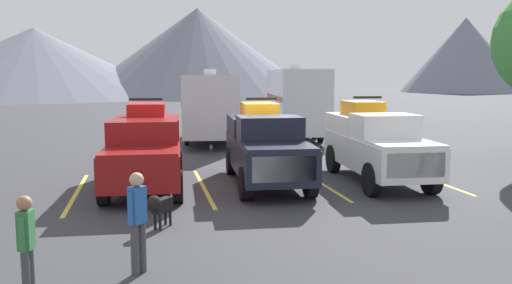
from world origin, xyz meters
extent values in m
plane|color=#38383D|center=(0.00, 0.00, 0.00)|extent=(240.00, 240.00, 0.00)
cube|color=maroon|center=(-3.52, 0.00, 0.90)|extent=(2.40, 5.72, 0.92)
cube|color=maroon|center=(-3.65, -2.01, 1.40)|extent=(2.07, 1.69, 0.08)
cube|color=maroon|center=(-3.55, -0.50, 1.72)|extent=(2.02, 1.57, 0.73)
cube|color=slate|center=(-3.59, -1.08, 1.75)|extent=(1.82, 0.32, 0.54)
cube|color=maroon|center=(-3.43, 1.51, 1.68)|extent=(2.17, 2.70, 0.65)
cube|color=silver|center=(-3.69, -2.77, 0.94)|extent=(1.75, 0.17, 0.64)
cylinder|color=black|center=(-2.70, -1.96, 0.44)|extent=(0.33, 0.89, 0.87)
cylinder|color=black|center=(-4.58, -1.84, 0.44)|extent=(0.33, 0.89, 0.87)
cylinder|color=black|center=(-2.46, 1.84, 0.44)|extent=(0.33, 0.89, 0.87)
cylinder|color=black|center=(-4.34, 1.96, 0.44)|extent=(0.33, 0.89, 0.87)
cube|color=red|center=(-3.43, 1.51, 2.23)|extent=(1.23, 1.72, 0.45)
cylinder|color=black|center=(-3.00, 0.91, 2.22)|extent=(0.21, 0.45, 0.44)
cylinder|color=black|center=(-3.92, 0.97, 2.22)|extent=(0.21, 0.45, 0.44)
cylinder|color=black|center=(-2.93, 2.05, 2.22)|extent=(0.21, 0.45, 0.44)
cylinder|color=black|center=(-3.85, 2.10, 2.22)|extent=(0.21, 0.45, 0.44)
cube|color=black|center=(-3.45, 1.05, 2.60)|extent=(1.03, 0.14, 0.08)
cube|color=black|center=(0.11, -0.23, 0.93)|extent=(2.30, 5.67, 0.95)
cube|color=black|center=(-0.02, -2.23, 1.45)|extent=(1.97, 1.67, 0.08)
cube|color=black|center=(0.08, -0.73, 1.78)|extent=(1.93, 1.56, 0.75)
cube|color=slate|center=(0.04, -1.30, 1.82)|extent=(1.73, 0.32, 0.55)
cube|color=black|center=(0.20, 1.27, 1.70)|extent=(2.07, 2.67, 0.59)
cube|color=silver|center=(-0.06, -2.97, 0.98)|extent=(1.67, 0.16, 0.67)
cylinder|color=black|center=(0.89, -2.17, 0.45)|extent=(0.34, 0.93, 0.91)
cylinder|color=black|center=(-0.91, -2.06, 0.45)|extent=(0.34, 0.93, 0.91)
cylinder|color=black|center=(1.13, 1.60, 0.45)|extent=(0.34, 0.93, 0.91)
cylinder|color=black|center=(-0.67, 1.72, 0.45)|extent=(0.34, 0.93, 0.91)
cube|color=orange|center=(0.20, 1.27, 2.22)|extent=(1.18, 1.70, 0.45)
cylinder|color=black|center=(0.61, 0.68, 2.21)|extent=(0.21, 0.45, 0.44)
cylinder|color=black|center=(-0.27, 0.74, 2.21)|extent=(0.21, 0.45, 0.44)
cylinder|color=black|center=(0.68, 1.81, 2.21)|extent=(0.21, 0.45, 0.44)
cylinder|color=black|center=(-0.20, 1.86, 2.21)|extent=(0.21, 0.45, 0.44)
cube|color=black|center=(0.17, 0.81, 2.59)|extent=(0.98, 0.14, 0.08)
cube|color=white|center=(3.61, -0.53, 0.95)|extent=(2.24, 5.55, 0.95)
cube|color=white|center=(3.49, -2.49, 1.46)|extent=(1.92, 1.64, 0.08)
cube|color=white|center=(3.58, -1.02, 1.80)|extent=(1.87, 1.52, 0.76)
cube|color=slate|center=(3.55, -1.59, 1.84)|extent=(1.69, 0.32, 0.56)
cube|color=white|center=(3.70, 0.94, 1.72)|extent=(2.02, 2.62, 0.60)
cube|color=silver|center=(3.44, -3.22, 0.99)|extent=(1.62, 0.16, 0.66)
cylinder|color=black|center=(4.37, -2.43, 0.47)|extent=(0.34, 0.96, 0.95)
cylinder|color=black|center=(2.62, -2.32, 0.47)|extent=(0.34, 0.96, 0.95)
cylinder|color=black|center=(4.60, 1.26, 0.47)|extent=(0.34, 0.96, 0.95)
cylinder|color=black|center=(2.85, 1.37, 0.47)|extent=(0.34, 0.96, 0.95)
cube|color=orange|center=(3.70, 0.94, 2.25)|extent=(1.15, 1.67, 0.45)
cylinder|color=black|center=(4.10, 0.36, 2.24)|extent=(0.21, 0.45, 0.44)
cylinder|color=black|center=(3.24, 0.41, 2.24)|extent=(0.21, 0.45, 0.44)
cylinder|color=black|center=(4.17, 1.46, 2.24)|extent=(0.21, 0.45, 0.44)
cylinder|color=black|center=(3.31, 1.51, 2.24)|extent=(0.21, 0.45, 0.44)
cube|color=black|center=(3.68, 0.49, 2.62)|extent=(0.96, 0.14, 0.08)
cube|color=gold|center=(-5.46, -0.20, 0.00)|extent=(0.12, 5.50, 0.01)
cube|color=gold|center=(-1.82, -0.20, 0.00)|extent=(0.12, 5.50, 0.01)
cube|color=gold|center=(1.82, -0.20, 0.00)|extent=(0.12, 5.50, 0.01)
cube|color=gold|center=(5.46, -0.20, 0.00)|extent=(0.12, 5.50, 0.01)
cube|color=silver|center=(-0.31, 10.22, 1.94)|extent=(3.32, 7.33, 2.82)
cube|color=#4C6B99|center=(-1.56, 10.37, 2.08)|extent=(0.84, 6.75, 0.24)
cube|color=silver|center=(-0.19, 11.27, 3.50)|extent=(0.68, 0.77, 0.30)
cube|color=#333333|center=(-0.81, 6.11, 0.32)|extent=(0.26, 1.21, 0.12)
cylinder|color=black|center=(0.72, 9.24, 0.38)|extent=(0.31, 0.78, 0.76)
cylinder|color=black|center=(-1.55, 9.51, 0.38)|extent=(0.31, 0.78, 0.76)
cylinder|color=black|center=(0.92, 10.92, 0.38)|extent=(0.31, 0.78, 0.76)
cylinder|color=black|center=(-1.35, 11.20, 0.38)|extent=(0.31, 0.78, 0.76)
cube|color=silver|center=(4.09, 10.09, 2.08)|extent=(3.08, 6.52, 3.09)
cube|color=brown|center=(2.92, 10.23, 2.23)|extent=(0.74, 5.99, 0.24)
cube|color=silver|center=(4.21, 11.02, 3.77)|extent=(0.68, 0.77, 0.30)
cube|color=#333333|center=(3.65, 6.37, 0.32)|extent=(0.26, 1.21, 0.12)
cylinder|color=black|center=(5.07, 9.21, 0.38)|extent=(0.31, 0.78, 0.76)
cylinder|color=black|center=(2.94, 9.47, 0.38)|extent=(0.31, 0.78, 0.76)
cylinder|color=black|center=(5.25, 10.71, 0.38)|extent=(0.31, 0.78, 0.76)
cylinder|color=black|center=(3.12, 10.96, 0.38)|extent=(0.31, 0.78, 0.76)
cylinder|color=#3F3F42|center=(-3.59, -6.79, 0.44)|extent=(0.13, 0.13, 0.88)
cylinder|color=#3F3F42|center=(-3.71, -6.92, 0.44)|extent=(0.13, 0.13, 0.88)
cube|color=#2659A5|center=(-3.65, -6.86, 1.19)|extent=(0.32, 0.32, 0.62)
sphere|color=tan|center=(-3.65, -6.86, 1.62)|extent=(0.24, 0.24, 0.24)
cylinder|color=#2659A5|center=(-3.55, -6.76, 1.16)|extent=(0.10, 0.10, 0.56)
cylinder|color=#2659A5|center=(-3.75, -6.96, 1.16)|extent=(0.10, 0.10, 0.56)
cylinder|color=#3F3F42|center=(-5.21, -7.60, 0.41)|extent=(0.12, 0.12, 0.81)
cylinder|color=#3F3F42|center=(-5.25, -7.76, 0.41)|extent=(0.12, 0.12, 0.81)
cube|color=#33723F|center=(-5.23, -7.68, 1.10)|extent=(0.23, 0.27, 0.58)
sphere|color=#9E704C|center=(-5.23, -7.68, 1.50)|extent=(0.22, 0.22, 0.22)
cylinder|color=#33723F|center=(-5.21, -7.55, 1.07)|extent=(0.10, 0.10, 0.52)
cylinder|color=#33723F|center=(-5.25, -7.81, 1.07)|extent=(0.10, 0.10, 0.52)
cube|color=black|center=(-3.16, -4.18, 0.50)|extent=(0.49, 0.56, 0.29)
sphere|color=black|center=(-3.35, -4.42, 0.62)|extent=(0.32, 0.32, 0.32)
cylinder|color=black|center=(-2.98, -3.94, 0.56)|extent=(0.13, 0.15, 0.20)
cylinder|color=black|center=(-3.23, -4.38, 0.18)|extent=(0.06, 0.06, 0.36)
cylinder|color=black|center=(-3.33, -4.30, 0.18)|extent=(0.06, 0.06, 0.36)
cylinder|color=black|center=(-2.99, -4.07, 0.18)|extent=(0.06, 0.06, 0.36)
cylinder|color=black|center=(-3.10, -3.99, 0.18)|extent=(0.06, 0.06, 0.36)
cone|color=slate|center=(-19.71, 70.06, 5.24)|extent=(43.47, 43.47, 10.49)
cone|color=slate|center=(5.10, 70.49, 7.03)|extent=(39.13, 39.13, 14.05)
cone|color=slate|center=(58.19, 77.92, 7.26)|extent=(24.48, 24.48, 14.51)
camera|label=1|loc=(-3.48, -15.65, 3.34)|focal=36.84mm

